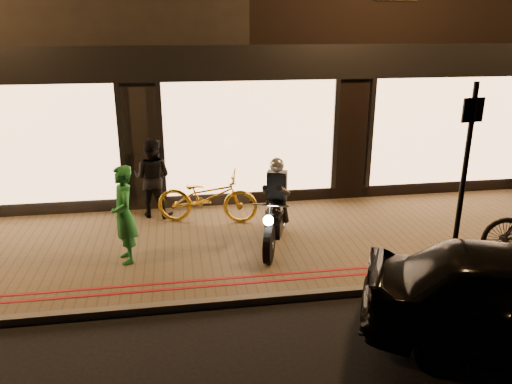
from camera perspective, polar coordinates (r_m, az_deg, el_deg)
ground at (r=7.53m, az=4.01°, el=-12.44°), size 90.00×90.00×0.00m
sidewalk at (r=9.24m, az=1.20°, el=-5.83°), size 50.00×4.00×0.12m
kerb_stone at (r=7.54m, az=3.93°, el=-11.86°), size 50.00×0.14×0.12m
red_kerb_lines at (r=7.94m, az=3.12°, el=-9.67°), size 50.00×0.26×0.01m
building_row at (r=15.35m, az=-3.70°, el=19.90°), size 48.00×10.11×8.50m
motorcycle at (r=8.78m, az=2.22°, el=-2.41°), size 0.86×1.87×1.59m
sign_post at (r=8.04m, az=22.73°, el=2.11°), size 0.35×0.09×3.00m
bicycle_gold at (r=9.92m, az=-5.59°, el=-0.55°), size 2.09×1.10×1.05m
person_green at (r=8.40m, az=-14.85°, el=-2.52°), size 0.54×0.68×1.64m
person_dark at (r=10.32m, az=-11.77°, el=1.61°), size 0.95×0.84×1.63m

